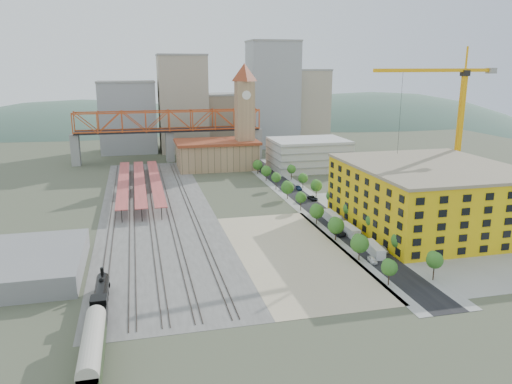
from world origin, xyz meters
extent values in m
plane|color=#474C38|center=(0.00, 0.00, 0.00)|extent=(400.00, 400.00, 0.00)
cube|color=#605E59|center=(-36.00, 17.50, 0.03)|extent=(36.00, 165.00, 0.06)
cube|color=tan|center=(-4.00, -31.50, 0.03)|extent=(28.00, 67.00, 0.06)
cube|color=black|center=(16.00, 15.00, 0.03)|extent=(12.00, 170.00, 0.06)
cube|color=gray|center=(10.50, 15.00, 0.02)|extent=(3.00, 170.00, 0.04)
cube|color=gray|center=(21.50, 15.00, 0.02)|extent=(3.00, 170.00, 0.04)
cube|color=gray|center=(45.00, -20.00, 0.03)|extent=(50.00, 90.00, 0.06)
cube|color=#382B23|center=(-50.72, 17.50, 0.15)|extent=(0.12, 160.00, 0.18)
cube|color=#382B23|center=(-49.28, 17.50, 0.15)|extent=(0.12, 160.00, 0.18)
cube|color=#382B23|center=(-44.72, 17.50, 0.15)|extent=(0.12, 160.00, 0.18)
cube|color=#382B23|center=(-43.28, 17.50, 0.15)|extent=(0.12, 160.00, 0.18)
cube|color=#382B23|center=(-38.72, 17.50, 0.15)|extent=(0.12, 160.00, 0.18)
cube|color=#382B23|center=(-37.28, 17.50, 0.15)|extent=(0.12, 160.00, 0.18)
cube|color=#382B23|center=(-32.72, 17.50, 0.15)|extent=(0.12, 160.00, 0.18)
cube|color=#382B23|center=(-31.28, 17.50, 0.15)|extent=(0.12, 160.00, 0.18)
cube|color=#382B23|center=(-25.72, 17.50, 0.15)|extent=(0.12, 160.00, 0.18)
cube|color=#382B23|center=(-24.28, 17.50, 0.15)|extent=(0.12, 160.00, 0.18)
cube|color=#D45251|center=(-47.00, 45.00, 4.00)|extent=(4.00, 80.00, 0.25)
cylinder|color=black|center=(-47.00, 45.00, 2.00)|extent=(0.24, 0.24, 4.00)
cube|color=#D45251|center=(-41.00, 45.00, 4.00)|extent=(4.00, 80.00, 0.25)
cylinder|color=black|center=(-41.00, 45.00, 2.00)|extent=(0.24, 0.24, 4.00)
cube|color=#D45251|center=(-35.00, 45.00, 4.00)|extent=(4.00, 80.00, 0.25)
cylinder|color=black|center=(-35.00, 45.00, 2.00)|extent=(0.24, 0.24, 4.00)
cube|color=tan|center=(-5.00, 82.00, 6.00)|extent=(36.00, 22.00, 12.00)
cube|color=brown|center=(-5.00, 82.00, 12.50)|extent=(38.00, 24.00, 1.20)
cube|color=tan|center=(8.00, 80.00, 20.00)|extent=(8.00, 8.00, 40.00)
pyramid|color=brown|center=(8.00, 80.00, 48.00)|extent=(12.00, 12.00, 8.00)
cylinder|color=white|center=(8.00, 75.90, 34.00)|extent=(4.00, 0.30, 4.00)
cube|color=silver|center=(36.00, 70.00, 7.00)|extent=(34.00, 26.00, 14.00)
cube|color=gray|center=(-70.00, 105.00, 7.50)|extent=(4.00, 6.00, 15.00)
cube|color=gray|center=(20.00, 105.00, 7.50)|extent=(4.00, 6.00, 15.00)
cube|color=gray|center=(-25.00, 105.00, 7.50)|extent=(4.00, 6.00, 15.00)
cube|color=black|center=(-25.00, 105.00, 15.50)|extent=(90.00, 9.00, 1.00)
cube|color=orange|center=(42.00, -20.00, 9.00)|extent=(44.00, 50.00, 18.00)
cube|color=gray|center=(42.00, -20.00, 18.40)|extent=(44.60, 50.60, 0.80)
cube|color=gray|center=(-66.00, -30.00, 2.50)|extent=(22.00, 32.00, 5.00)
cube|color=#9EA0A3|center=(-45.00, 140.00, 19.00)|extent=(30.00, 25.00, 38.00)
cube|color=#B2A58C|center=(-15.00, 135.00, 26.00)|extent=(26.00, 22.00, 52.00)
cube|color=gray|center=(12.00, 150.00, 15.00)|extent=(24.00, 24.00, 30.00)
cube|color=#9EA0A3|center=(38.00, 140.00, 30.00)|extent=(28.00, 22.00, 60.00)
cube|color=#B2A58C|center=(62.00, 145.00, 22.00)|extent=(22.00, 20.00, 44.00)
cube|color=brown|center=(-2.00, 160.00, 13.00)|extent=(20.00, 20.00, 26.00)
ellipsoid|color=#4C6B59|center=(-80.00, 260.00, -68.00)|extent=(396.00, 216.00, 180.00)
ellipsoid|color=#4C6B59|center=(40.00, 260.00, -92.00)|extent=(484.00, 264.00, 220.00)
ellipsoid|color=#4C6B59|center=(160.00, 260.00, -70.00)|extent=(418.00, 228.00, 190.00)
cylinder|color=black|center=(-50.00, -48.99, 2.60)|extent=(2.71, 13.00, 2.71)
cube|color=black|center=(-50.00, -56.03, 2.82)|extent=(3.03, 3.25, 3.47)
cylinder|color=black|center=(-50.00, -43.57, 4.55)|extent=(0.76, 0.76, 1.73)
sphere|color=black|center=(-50.00, -46.82, 4.01)|extent=(1.08, 1.08, 1.08)
cone|color=black|center=(-50.00, -41.62, 0.98)|extent=(2.82, 1.73, 2.82)
cube|color=black|center=(-50.00, -60.90, 2.17)|extent=(3.03, 6.50, 3.03)
cube|color=#27361D|center=(-50.00, -71.99, 2.60)|extent=(3.14, 19.50, 3.47)
cylinder|color=#ADA899|center=(-50.00, -71.99, 4.44)|extent=(3.36, 19.50, 3.36)
cube|color=#FBAA10|center=(66.86, 3.64, 21.68)|extent=(1.54, 1.54, 43.37)
cube|color=black|center=(66.86, 3.64, 44.33)|extent=(2.41, 2.41, 1.93)
cube|color=#FBAA10|center=(48.78, 0.73, 45.30)|extent=(36.34, 6.95, 1.16)
cube|color=#FBAA10|center=(72.57, 4.55, 45.30)|extent=(11.60, 2.98, 1.16)
cube|color=gray|center=(78.28, 5.47, 45.10)|extent=(3.24, 2.84, 1.93)
cube|color=#FBAA10|center=(66.86, 3.64, 49.15)|extent=(0.48, 0.48, 7.71)
cube|color=silver|center=(16.00, -37.21, 1.30)|extent=(3.45, 9.68, 2.59)
cube|color=silver|center=(16.00, -21.53, 1.33)|extent=(2.89, 9.81, 2.66)
cube|color=silver|center=(16.00, -11.02, 1.21)|extent=(4.20, 9.17, 2.43)
cube|color=silver|center=(16.00, -8.53, 1.35)|extent=(2.83, 9.91, 2.70)
imported|color=white|center=(13.00, -42.28, 0.68)|extent=(2.11, 4.18, 1.36)
imported|color=#A0A2A6|center=(13.00, -19.45, 0.77)|extent=(1.94, 4.77, 1.54)
imported|color=black|center=(13.00, -21.11, 0.81)|extent=(2.99, 5.94, 1.61)
imported|color=navy|center=(13.00, 32.70, 0.67)|extent=(2.62, 4.86, 1.34)
imported|color=silver|center=(19.00, -36.33, 0.70)|extent=(2.14, 4.27, 1.40)
imported|color=#9F9EA3|center=(19.00, -8.18, 0.65)|extent=(1.41, 3.98, 1.31)
imported|color=black|center=(19.00, 16.72, 0.69)|extent=(2.95, 5.23, 1.38)
imported|color=#1A2C4C|center=(19.00, 32.54, 0.69)|extent=(2.53, 4.98, 1.39)
camera|label=1|loc=(-41.46, -146.21, 46.55)|focal=35.00mm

